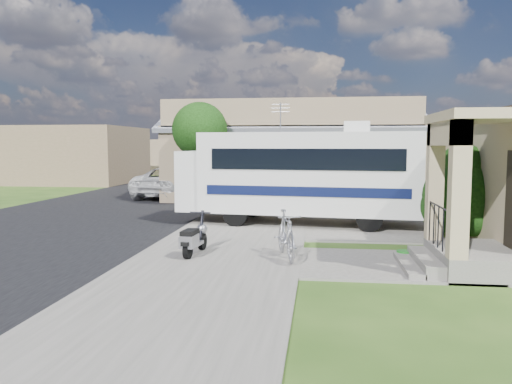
# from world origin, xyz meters

# --- Properties ---
(ground) EXTENTS (120.00, 120.00, 0.00)m
(ground) POSITION_xyz_m (0.00, 0.00, 0.00)
(ground) COLOR #214111
(street_slab) EXTENTS (9.00, 80.00, 0.02)m
(street_slab) POSITION_xyz_m (-7.50, 10.00, 0.01)
(street_slab) COLOR black
(street_slab) RESTS_ON ground
(sidewalk_slab) EXTENTS (4.00, 80.00, 0.06)m
(sidewalk_slab) POSITION_xyz_m (-1.00, 10.00, 0.03)
(sidewalk_slab) COLOR #595650
(sidewalk_slab) RESTS_ON ground
(driveway_slab) EXTENTS (7.00, 6.00, 0.05)m
(driveway_slab) POSITION_xyz_m (1.50, 4.50, 0.03)
(driveway_slab) COLOR #595650
(driveway_slab) RESTS_ON ground
(walk_slab) EXTENTS (4.00, 3.00, 0.05)m
(walk_slab) POSITION_xyz_m (3.00, -1.00, 0.03)
(walk_slab) COLOR #595650
(walk_slab) RESTS_ON ground
(warehouse) EXTENTS (12.50, 8.40, 5.04)m
(warehouse) POSITION_xyz_m (0.00, 13.97, 1.99)
(warehouse) COLOR #836E52
(warehouse) RESTS_ON ground
(distant_bldg_far) EXTENTS (10.00, 8.00, 4.00)m
(distant_bldg_far) POSITION_xyz_m (-17.00, 22.00, 2.00)
(distant_bldg_far) COLOR brown
(distant_bldg_far) RESTS_ON ground
(distant_bldg_near) EXTENTS (8.00, 7.00, 3.20)m
(distant_bldg_near) POSITION_xyz_m (-15.00, 34.00, 1.60)
(distant_bldg_near) COLOR #836E52
(distant_bldg_near) RESTS_ON ground
(street_tree_a) EXTENTS (2.44, 2.40, 4.58)m
(street_tree_a) POSITION_xyz_m (-3.70, 9.05, 3.25)
(street_tree_a) COLOR #322416
(street_tree_a) RESTS_ON ground
(street_tree_b) EXTENTS (2.44, 2.40, 4.73)m
(street_tree_b) POSITION_xyz_m (-3.70, 19.05, 3.39)
(street_tree_b) COLOR #322416
(street_tree_b) RESTS_ON ground
(street_tree_c) EXTENTS (2.44, 2.40, 4.42)m
(street_tree_c) POSITION_xyz_m (-3.70, 28.05, 3.10)
(street_tree_c) COLOR #322416
(street_tree_c) RESTS_ON ground
(motorhome) EXTENTS (8.20, 3.35, 4.09)m
(motorhome) POSITION_xyz_m (0.77, 4.58, 1.76)
(motorhome) COLOR silver
(motorhome) RESTS_ON ground
(shrub) EXTENTS (2.24, 2.14, 2.75)m
(shrub) POSITION_xyz_m (5.26, 1.68, 1.41)
(shrub) COLOR #322416
(shrub) RESTS_ON ground
(scooter) EXTENTS (0.53, 1.53, 1.00)m
(scooter) POSITION_xyz_m (-1.60, -0.76, 0.45)
(scooter) COLOR black
(scooter) RESTS_ON ground
(bicycle) EXTENTS (0.99, 1.94, 1.12)m
(bicycle) POSITION_xyz_m (0.64, -0.84, 0.56)
(bicycle) COLOR #939399
(bicycle) RESTS_ON ground
(pickup_truck) EXTENTS (3.61, 6.09, 1.59)m
(pickup_truck) POSITION_xyz_m (-6.00, 12.84, 0.79)
(pickup_truck) COLOR silver
(pickup_truck) RESTS_ON ground
(van) EXTENTS (3.57, 6.58, 1.81)m
(van) POSITION_xyz_m (-6.30, 19.75, 0.90)
(van) COLOR silver
(van) RESTS_ON ground
(garden_hose) EXTENTS (0.37, 0.37, 0.17)m
(garden_hose) POSITION_xyz_m (3.43, -0.26, 0.08)
(garden_hose) COLOR #146617
(garden_hose) RESTS_ON ground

